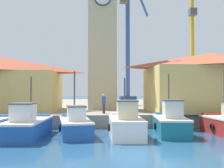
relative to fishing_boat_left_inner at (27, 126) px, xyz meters
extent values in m
plane|color=navy|center=(6.33, -5.02, -0.74)|extent=(300.00, 300.00, 0.00)
cube|color=gray|center=(6.33, 23.59, -0.22)|extent=(120.00, 40.00, 1.04)
cube|color=#2356A8|center=(-2.54, 2.90, 0.33)|extent=(1.59, 0.76, 0.24)
cube|color=#2356A8|center=(0.01, 0.09, -0.23)|extent=(2.21, 5.18, 1.01)
cube|color=#2356A8|center=(0.12, 2.38, 0.39)|extent=(1.70, 0.68, 0.24)
cube|color=silver|center=(0.01, 0.09, 0.32)|extent=(2.27, 5.24, 0.12)
cube|color=silver|center=(-0.04, -0.80, 0.88)|extent=(1.25, 1.58, 1.01)
cube|color=#4C4C51|center=(-0.04, -0.80, 1.43)|extent=(1.34, 1.67, 0.08)
cylinder|color=#4C4742|center=(0.04, 0.72, 1.75)|extent=(0.10, 0.10, 2.74)
torus|color=black|center=(-1.04, 0.39, -0.23)|extent=(0.14, 0.53, 0.52)
cube|color=#2356A8|center=(2.89, 0.72, -0.26)|extent=(2.54, 5.03, 0.95)
cube|color=#2356A8|center=(2.55, 2.85, 0.33)|extent=(1.60, 0.84, 0.24)
cube|color=silver|center=(2.89, 0.72, 0.26)|extent=(2.61, 5.10, 0.12)
cube|color=silver|center=(3.03, -0.11, 0.74)|extent=(1.29, 1.60, 0.85)
cube|color=#4C4C51|center=(3.03, -0.11, 1.21)|extent=(1.38, 1.69, 0.08)
cylinder|color=#4C4742|center=(2.80, 1.32, 1.92)|extent=(0.10, 0.10, 3.19)
torus|color=black|center=(1.89, 0.80, -0.26)|extent=(0.20, 0.53, 0.52)
cube|color=silver|center=(6.15, 0.09, -0.19)|extent=(2.02, 4.87, 1.10)
cube|color=silver|center=(6.18, 2.26, 0.48)|extent=(1.66, 0.63, 0.24)
cube|color=silver|center=(6.15, 0.09, 0.41)|extent=(2.08, 4.93, 0.12)
cube|color=beige|center=(6.13, -0.76, 1.00)|extent=(1.19, 1.47, 1.06)
cube|color=#4C4C51|center=(6.13, -0.76, 1.57)|extent=(1.27, 1.55, 0.08)
cylinder|color=#4C4742|center=(6.16, 0.70, 1.75)|extent=(0.10, 0.10, 2.55)
torus|color=black|center=(5.10, 0.35, -0.19)|extent=(0.13, 0.52, 0.52)
cube|color=#196B7F|center=(9.21, 0.60, -0.21)|extent=(2.33, 4.69, 1.06)
cube|color=#196B7F|center=(9.43, 2.60, 0.45)|extent=(1.62, 0.77, 0.24)
cube|color=silver|center=(9.21, 0.60, 0.38)|extent=(2.39, 4.76, 0.12)
cube|color=beige|center=(9.13, -0.18, 0.99)|extent=(1.25, 1.47, 1.10)
cube|color=#4C4C51|center=(9.13, -0.18, 1.57)|extent=(1.34, 1.56, 0.08)
cylinder|color=#4C4742|center=(9.28, 1.16, 1.89)|extent=(0.10, 0.10, 2.91)
torus|color=black|center=(8.24, 0.94, -0.21)|extent=(0.18, 0.53, 0.52)
cube|color=#AD2823|center=(12.88, 2.00, 0.44)|extent=(1.78, 0.72, 0.24)
cylinder|color=#4C4742|center=(12.98, 0.65, 2.00)|extent=(0.10, 0.10, 3.14)
torus|color=black|center=(11.90, 0.26, -0.21)|extent=(0.16, 0.53, 0.52)
cube|color=beige|center=(4.94, 10.94, 6.64)|extent=(2.91, 2.91, 12.67)
cube|color=tan|center=(14.97, 6.74, 2.28)|extent=(11.59, 6.83, 3.96)
pyramid|color=#B25133|center=(14.97, 6.74, 4.98)|extent=(11.99, 7.23, 1.43)
cube|color=navy|center=(8.39, 16.82, 0.90)|extent=(2.00, 2.00, 1.20)
cylinder|color=#284C93|center=(8.39, 16.82, 8.82)|extent=(0.56, 0.56, 14.64)
cube|color=#976E11|center=(18.55, 20.99, 0.90)|extent=(2.00, 2.00, 1.20)
cylinder|color=gold|center=(18.55, 20.99, 8.62)|extent=(0.56, 0.56, 14.23)
cylinder|color=gold|center=(19.47, 23.78, 14.47)|extent=(2.21, 5.80, 2.09)
cube|color=#4C4C4C|center=(18.13, 19.72, 13.48)|extent=(1.00, 1.00, 1.00)
cylinder|color=#33333D|center=(4.92, 5.07, 0.72)|extent=(0.22, 0.22, 0.85)
cube|color=#2D4CA5|center=(4.92, 5.07, 1.43)|extent=(0.34, 0.22, 0.56)
sphere|color=beige|center=(4.92, 5.07, 1.82)|extent=(0.20, 0.20, 0.20)
camera|label=1|loc=(4.19, -16.61, 2.16)|focal=42.00mm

